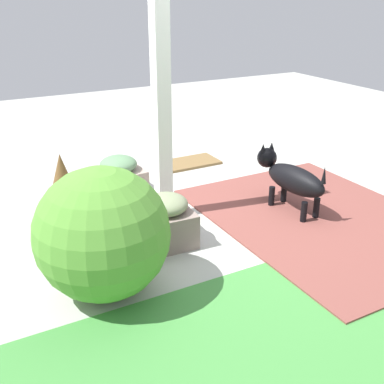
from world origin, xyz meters
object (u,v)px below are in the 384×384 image
object	(u,v)px
porch_pillar	(161,78)
terracotta_pot_spiky	(64,192)
stone_planter_mid	(166,221)
doormat	(190,162)
stone_planter_nearest	(119,177)
round_shrub	(102,234)
dog	(291,177)

from	to	relation	value
porch_pillar	terracotta_pot_spiky	world-z (taller)	porch_pillar
terracotta_pot_spiky	porch_pillar	bearing A→B (deg)	162.28
porch_pillar	stone_planter_mid	xyz separation A→B (m)	(0.20, 0.47, -1.05)
doormat	stone_planter_nearest	bearing A→B (deg)	24.36
stone_planter_mid	terracotta_pot_spiky	size ratio (longest dim) A/B	0.66
porch_pillar	stone_planter_mid	distance (m)	1.17
round_shrub	dog	world-z (taller)	round_shrub
stone_planter_nearest	dog	bearing A→B (deg)	138.85
porch_pillar	doormat	bearing A→B (deg)	-127.89
stone_planter_mid	doormat	xyz separation A→B (m)	(-1.09, -1.61, -0.19)
stone_planter_nearest	doormat	bearing A→B (deg)	-155.64
stone_planter_nearest	dog	distance (m)	1.69
stone_planter_mid	stone_planter_nearest	bearing A→B (deg)	-91.08
round_shrub	doormat	distance (m)	2.72
stone_planter_nearest	doormat	distance (m)	1.19
stone_planter_nearest	round_shrub	world-z (taller)	round_shrub
porch_pillar	stone_planter_nearest	world-z (taller)	porch_pillar
round_shrub	terracotta_pot_spiky	bearing A→B (deg)	-91.55
porch_pillar	terracotta_pot_spiky	size ratio (longest dim) A/B	3.82
terracotta_pot_spiky	stone_planter_nearest	bearing A→B (deg)	-148.91
stone_planter_mid	porch_pillar	bearing A→B (deg)	-113.16
stone_planter_mid	terracotta_pot_spiky	xyz separation A→B (m)	(0.63, -0.74, 0.11)
porch_pillar	dog	xyz separation A→B (m)	(-1.08, 0.45, -0.92)
stone_planter_mid	round_shrub	world-z (taller)	round_shrub
doormat	stone_planter_mid	bearing A→B (deg)	55.97
porch_pillar	doormat	world-z (taller)	porch_pillar
stone_planter_nearest	stone_planter_mid	world-z (taller)	stone_planter_mid
dog	stone_planter_mid	bearing A→B (deg)	1.12
stone_planter_mid	dog	world-z (taller)	dog
porch_pillar	terracotta_pot_spiky	distance (m)	1.28
dog	doormat	world-z (taller)	dog
terracotta_pot_spiky	dog	bearing A→B (deg)	159.51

